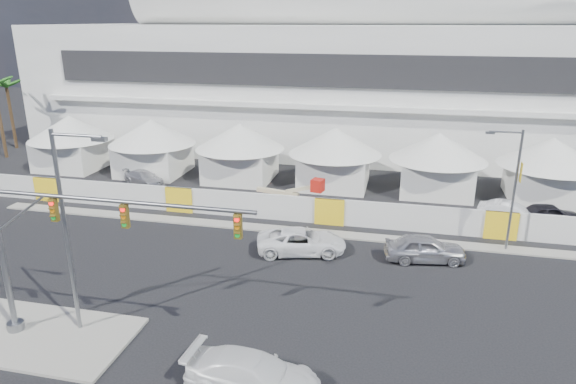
% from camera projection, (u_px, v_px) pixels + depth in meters
% --- Properties ---
extents(ground, '(160.00, 160.00, 0.00)m').
position_uv_depth(ground, '(172.00, 318.00, 26.34)').
color(ground, black).
rests_on(ground, ground).
extents(median_island, '(10.00, 5.00, 0.15)m').
position_uv_depth(median_island, '(30.00, 335.00, 24.82)').
color(median_island, gray).
rests_on(median_island, ground).
extents(far_curb, '(80.00, 1.20, 0.12)m').
position_uv_depth(far_curb, '(536.00, 252.00, 33.64)').
color(far_curb, gray).
rests_on(far_curb, ground).
extents(stadium, '(80.00, 24.80, 21.98)m').
position_uv_depth(stadium, '(389.00, 66.00, 59.84)').
color(stadium, silver).
rests_on(stadium, ground).
extents(tent_row, '(53.40, 8.40, 5.40)m').
position_uv_depth(tent_row, '(286.00, 150.00, 47.41)').
color(tent_row, silver).
rests_on(tent_row, ground).
extents(hoarding_fence, '(70.00, 0.25, 2.00)m').
position_uv_depth(hoarding_fence, '(330.00, 211.00, 38.15)').
color(hoarding_fence, silver).
rests_on(hoarding_fence, ground).
extents(palm_cluster, '(10.60, 10.60, 8.55)m').
position_uv_depth(palm_cluster, '(8.00, 90.00, 58.49)').
color(palm_cluster, '#47331E').
rests_on(palm_cluster, ground).
extents(sedan_silver, '(2.80, 5.29, 1.71)m').
position_uv_depth(sedan_silver, '(425.00, 248.00, 32.35)').
color(sedan_silver, '#B4B3B9').
rests_on(sedan_silver, ground).
extents(pickup_curb, '(4.00, 6.27, 1.61)m').
position_uv_depth(pickup_curb, '(302.00, 241.00, 33.50)').
color(pickup_curb, white).
rests_on(pickup_curb, ground).
extents(pickup_near, '(2.71, 5.84, 1.65)m').
position_uv_depth(pickup_near, '(253.00, 375.00, 20.85)').
color(pickup_near, white).
rests_on(pickup_near, ground).
extents(lot_car_a, '(2.69, 4.90, 1.53)m').
position_uv_depth(lot_car_a, '(510.00, 213.00, 38.57)').
color(lot_car_a, white).
rests_on(lot_car_a, ground).
extents(lot_car_b, '(2.54, 4.84, 1.57)m').
position_uv_depth(lot_car_b, '(550.00, 214.00, 38.19)').
color(lot_car_b, black).
rests_on(lot_car_b, ground).
extents(lot_car_c, '(3.51, 4.79, 1.29)m').
position_uv_depth(lot_car_c, '(144.00, 178.00, 47.51)').
color(lot_car_c, silver).
rests_on(lot_car_c, ground).
extents(traffic_mast, '(12.80, 0.80, 8.18)m').
position_uv_depth(traffic_mast, '(49.00, 248.00, 23.08)').
color(traffic_mast, gray).
rests_on(traffic_mast, median_island).
extents(streetlight_median, '(2.74, 0.28, 9.91)m').
position_uv_depth(streetlight_median, '(69.00, 220.00, 23.41)').
color(streetlight_median, gray).
rests_on(streetlight_median, median_island).
extents(streetlight_curb, '(2.41, 0.54, 8.12)m').
position_uv_depth(streetlight_curb, '(512.00, 183.00, 32.59)').
color(streetlight_curb, slate).
rests_on(streetlight_curb, ground).
extents(boom_lift, '(6.82, 2.25, 3.37)m').
position_uv_depth(boom_lift, '(273.00, 202.00, 40.36)').
color(boom_lift, red).
rests_on(boom_lift, ground).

